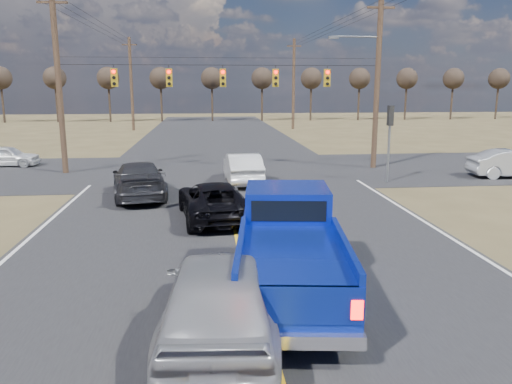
{
  "coord_description": "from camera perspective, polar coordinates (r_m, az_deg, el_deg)",
  "views": [
    {
      "loc": [
        -1.06,
        -10.9,
        4.86
      ],
      "look_at": [
        0.53,
        4.75,
        1.5
      ],
      "focal_mm": 35.0,
      "sensor_mm": 36.0,
      "label": 1
    }
  ],
  "objects": [
    {
      "name": "utility_poles",
      "position": [
        27.93,
        -3.72,
        12.77
      ],
      "size": [
        19.6,
        58.32,
        10.0
      ],
      "color": "#473323",
      "rests_on": "ground"
    },
    {
      "name": "pickup_truck",
      "position": [
        11.68,
        3.82,
        -6.57
      ],
      "size": [
        3.07,
        6.45,
        2.34
      ],
      "rotation": [
        0.0,
        0.0,
        -0.12
      ],
      "color": "black",
      "rests_on": "ground"
    },
    {
      "name": "dgrey_car_queue",
      "position": [
        22.69,
        -13.23,
        1.39
      ],
      "size": [
        3.11,
        5.74,
        1.58
      ],
      "primitive_type": "imported",
      "rotation": [
        0.0,
        0.0,
        3.31
      ],
      "color": "#2D2D31",
      "rests_on": "ground"
    },
    {
      "name": "black_suv",
      "position": [
        18.51,
        -4.85,
        -0.98
      ],
      "size": [
        2.94,
        5.3,
        1.4
      ],
      "primitive_type": "imported",
      "rotation": [
        0.0,
        0.0,
        3.27
      ],
      "color": "black",
      "rests_on": "ground"
    },
    {
      "name": "ground",
      "position": [
        11.98,
        -0.24,
        -11.87
      ],
      "size": [
        160.0,
        160.0,
        0.0
      ],
      "primitive_type": "plane",
      "color": "brown",
      "rests_on": "ground"
    },
    {
      "name": "cross_car_west",
      "position": [
        34.23,
        -26.55,
        3.69
      ],
      "size": [
        1.66,
        3.82,
        1.28
      ],
      "primitive_type": "imported",
      "rotation": [
        0.0,
        0.0,
        1.53
      ],
      "color": "white",
      "rests_on": "ground"
    },
    {
      "name": "white_car_queue",
      "position": [
        25.37,
        -1.53,
        2.76
      ],
      "size": [
        1.81,
        4.73,
        1.54
      ],
      "primitive_type": "imported",
      "rotation": [
        0.0,
        0.0,
        3.18
      ],
      "color": "silver",
      "rests_on": "ground"
    },
    {
      "name": "signal_gantry",
      "position": [
        28.74,
        -2.76,
        12.44
      ],
      "size": [
        19.6,
        4.83,
        10.0
      ],
      "color": "#473323",
      "rests_on": "ground"
    },
    {
      "name": "road_main",
      "position": [
        21.49,
        -2.83,
        -1.04
      ],
      "size": [
        14.0,
        120.0,
        0.02
      ],
      "primitive_type": "cube",
      "color": "#28282B",
      "rests_on": "ground"
    },
    {
      "name": "treeline",
      "position": [
        37.89,
        -4.32,
        13.28
      ],
      "size": [
        87.0,
        117.8,
        7.4
      ],
      "color": "#33261C",
      "rests_on": "ground"
    },
    {
      "name": "silver_suv",
      "position": [
        9.74,
        -4.17,
        -11.86
      ],
      "size": [
        2.52,
        5.5,
        1.83
      ],
      "primitive_type": "imported",
      "rotation": [
        0.0,
        0.0,
        3.07
      ],
      "color": "#9FA2A7",
      "rests_on": "ground"
    },
    {
      "name": "road_cross",
      "position": [
        29.33,
        -3.66,
        2.48
      ],
      "size": [
        120.0,
        12.0,
        0.02
      ],
      "primitive_type": "cube",
      "color": "#28282B",
      "rests_on": "ground"
    }
  ]
}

